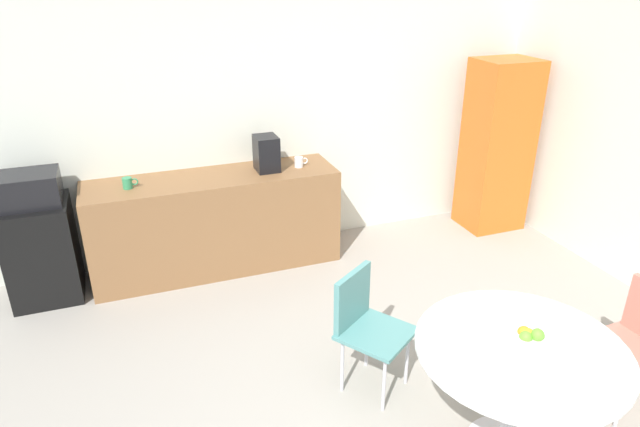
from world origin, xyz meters
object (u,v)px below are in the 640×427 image
object	(u,v)px
chair_teal	(364,317)
mug_green	(128,183)
chair_coral	(640,333)
fruit_bowl	(528,339)
microwave	(28,189)
mug_white	(299,162)
mini_fridge	(42,251)
locker_cabinet	(497,146)
coffee_maker	(266,153)
round_table	(519,365)

from	to	relation	value
chair_teal	mug_green	xyz separation A→B (m)	(-1.32, 1.91, 0.43)
chair_coral	fruit_bowl	size ratio (longest dim) A/B	3.44
microwave	mug_white	world-z (taller)	microwave
chair_coral	fruit_bowl	bearing A→B (deg)	-175.92
mini_fridge	mug_green	xyz separation A→B (m)	(0.76, -0.03, 0.52)
chair_teal	mug_white	bearing A→B (deg)	84.00
locker_cabinet	chair_coral	size ratio (longest dim) A/B	2.14
mug_white	coffee_maker	world-z (taller)	coffee_maker
locker_cabinet	round_table	distance (m)	3.22
mini_fridge	chair_coral	bearing A→B (deg)	-36.65
locker_cabinet	round_table	bearing A→B (deg)	-123.85
locker_cabinet	chair_coral	bearing A→B (deg)	-107.00
locker_cabinet	mug_white	xyz separation A→B (m)	(-2.14, 0.08, 0.06)
chair_teal	fruit_bowl	size ratio (longest dim) A/B	3.44
mug_white	mug_green	world-z (taller)	same
microwave	coffee_maker	bearing A→B (deg)	0.00
mini_fridge	round_table	size ratio (longest dim) A/B	0.74
microwave	mug_white	xyz separation A→B (m)	(2.28, -0.02, -0.04)
mug_green	round_table	bearing A→B (deg)	-55.52
coffee_maker	mug_white	bearing A→B (deg)	-3.43
chair_coral	coffee_maker	xyz separation A→B (m)	(-1.65, 2.70, 0.54)
microwave	chair_coral	size ratio (longest dim) A/B	0.58
round_table	coffee_maker	size ratio (longest dim) A/B	3.60
locker_cabinet	chair_teal	xyz separation A→B (m)	(-2.35, -1.84, -0.37)
chair_teal	chair_coral	world-z (taller)	same
mug_white	mug_green	bearing A→B (deg)	-179.50
microwave	fruit_bowl	distance (m)	3.84
mini_fridge	chair_teal	bearing A→B (deg)	-43.11
fruit_bowl	mug_green	size ratio (longest dim) A/B	1.87
chair_coral	chair_teal	bearing A→B (deg)	154.01
microwave	chair_teal	xyz separation A→B (m)	(2.07, -1.94, -0.46)
round_table	mug_white	size ratio (longest dim) A/B	8.94
chair_teal	chair_coral	distance (m)	1.73
chair_coral	coffee_maker	world-z (taller)	coffee_maker
coffee_maker	mug_green	bearing A→B (deg)	-178.51
locker_cabinet	mug_green	xyz separation A→B (m)	(-3.66, 0.07, 0.06)
chair_teal	coffee_maker	size ratio (longest dim) A/B	2.59
mini_fridge	microwave	size ratio (longest dim) A/B	1.78
chair_teal	mug_white	xyz separation A→B (m)	(0.20, 1.92, 0.43)
chair_coral	mug_green	distance (m)	3.94
microwave	locker_cabinet	size ratio (longest dim) A/B	0.27
chair_teal	fruit_bowl	xyz separation A→B (m)	(0.59, -0.82, 0.26)
mug_white	coffee_maker	size ratio (longest dim) A/B	0.40
mini_fridge	coffee_maker	bearing A→B (deg)	0.00
mini_fridge	mug_white	xyz separation A→B (m)	(2.28, -0.02, 0.52)
mini_fridge	locker_cabinet	world-z (taller)	locker_cabinet
locker_cabinet	fruit_bowl	world-z (taller)	locker_cabinet
microwave	coffee_maker	xyz separation A→B (m)	(1.97, 0.00, 0.07)
locker_cabinet	coffee_maker	bearing A→B (deg)	177.66
mini_fridge	microwave	xyz separation A→B (m)	(0.00, 0.00, 0.56)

